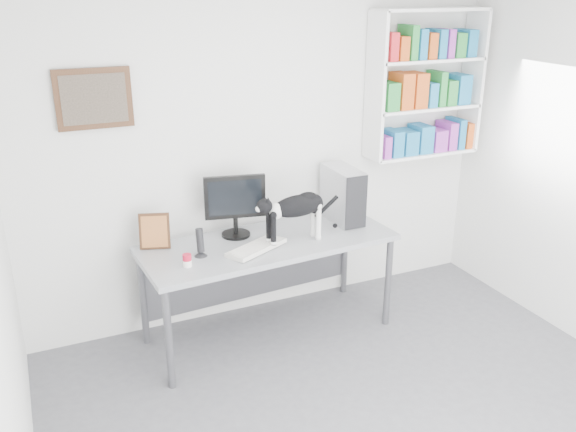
{
  "coord_description": "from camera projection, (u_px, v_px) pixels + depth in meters",
  "views": [
    {
      "loc": [
        -1.81,
        -2.43,
        2.64
      ],
      "look_at": [
        -0.02,
        1.53,
        0.98
      ],
      "focal_mm": 38.0,
      "sensor_mm": 36.0,
      "label": 1
    }
  ],
  "objects": [
    {
      "name": "leaning_print",
      "position": [
        154.0,
        231.0,
        4.47
      ],
      "size": [
        0.24,
        0.15,
        0.28
      ],
      "primitive_type": "cube",
      "rotation": [
        0.0,
        0.0,
        -0.32
      ],
      "color": "#412415",
      "rests_on": "desk"
    },
    {
      "name": "pc_tower",
      "position": [
        343.0,
        195.0,
        4.98
      ],
      "size": [
        0.2,
        0.45,
        0.45
      ],
      "primitive_type": "cube",
      "rotation": [
        0.0,
        0.0,
        -0.01
      ],
      "color": "silver",
      "rests_on": "desk"
    },
    {
      "name": "speaker",
      "position": [
        200.0,
        242.0,
        4.35
      ],
      "size": [
        0.1,
        0.1,
        0.22
      ],
      "primitive_type": "cylinder",
      "rotation": [
        0.0,
        0.0,
        -0.0
      ],
      "color": "black",
      "rests_on": "desk"
    },
    {
      "name": "keyboard",
      "position": [
        256.0,
        248.0,
        4.48
      ],
      "size": [
        0.51,
        0.38,
        0.04
      ],
      "primitive_type": "cube",
      "rotation": [
        0.0,
        0.0,
        0.46
      ],
      "color": "beige",
      "rests_on": "desk"
    },
    {
      "name": "room",
      "position": [
        411.0,
        245.0,
        3.22
      ],
      "size": [
        4.01,
        4.01,
        2.7
      ],
      "color": "#5C5C61",
      "rests_on": "ground"
    },
    {
      "name": "cat",
      "position": [
        296.0,
        218.0,
        4.56
      ],
      "size": [
        0.64,
        0.22,
        0.39
      ],
      "primitive_type": null,
      "rotation": [
        0.0,
        0.0,
        0.09
      ],
      "color": "black",
      "rests_on": "desk"
    },
    {
      "name": "desk",
      "position": [
        269.0,
        288.0,
        4.79
      ],
      "size": [
        1.99,
        0.88,
        0.81
      ],
      "primitive_type": "cube",
      "rotation": [
        0.0,
        0.0,
        0.06
      ],
      "color": "gray",
      "rests_on": "room"
    },
    {
      "name": "bookshelf",
      "position": [
        426.0,
        84.0,
        5.16
      ],
      "size": [
        1.03,
        0.28,
        1.24
      ],
      "primitive_type": "cube",
      "color": "white",
      "rests_on": "room"
    },
    {
      "name": "wall_art",
      "position": [
        94.0,
        99.0,
        4.21
      ],
      "size": [
        0.52,
        0.04,
        0.42
      ],
      "primitive_type": "cube",
      "color": "#412415",
      "rests_on": "room"
    },
    {
      "name": "monitor",
      "position": [
        235.0,
        205.0,
        4.65
      ],
      "size": [
        0.5,
        0.31,
        0.5
      ],
      "primitive_type": "cube",
      "rotation": [
        0.0,
        0.0,
        -0.21
      ],
      "color": "black",
      "rests_on": "desk"
    },
    {
      "name": "soup_can",
      "position": [
        187.0,
        260.0,
        4.21
      ],
      "size": [
        0.07,
        0.07,
        0.09
      ],
      "primitive_type": "cylinder",
      "rotation": [
        0.0,
        0.0,
        -0.13
      ],
      "color": "#B80F29",
      "rests_on": "desk"
    }
  ]
}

